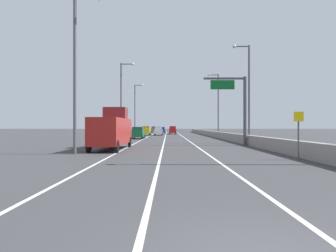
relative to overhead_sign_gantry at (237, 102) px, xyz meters
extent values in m
plane|color=#38383A|center=(-6.17, 37.43, -4.73)|extent=(320.00, 320.00, 0.00)
cube|color=silver|center=(-11.67, 28.43, -4.73)|extent=(0.16, 130.00, 0.00)
cube|color=silver|center=(-8.17, 28.43, -4.73)|extent=(0.16, 130.00, 0.00)
cube|color=silver|center=(-4.67, 28.43, -4.73)|extent=(0.16, 130.00, 0.00)
cube|color=gray|center=(1.34, 13.43, -4.18)|extent=(0.60, 120.00, 1.10)
cylinder|color=#47474C|center=(0.74, 0.02, -0.98)|extent=(0.36, 0.36, 7.50)
cube|color=#47474C|center=(-1.51, 0.02, 2.57)|extent=(4.50, 0.20, 0.20)
cube|color=#0C5923|center=(-1.73, -0.10, 1.87)|extent=(2.60, 0.10, 1.00)
cylinder|color=#4C4C51|center=(0.44, -13.34, -3.53)|extent=(0.10, 0.10, 2.40)
cube|color=yellow|center=(0.44, -13.38, -2.03)|extent=(0.60, 0.04, 0.60)
cylinder|color=#4C4C51|center=(2.23, 3.68, 1.26)|extent=(0.24, 0.24, 11.97)
cube|color=#4C4C51|center=(1.33, 3.68, 7.09)|extent=(1.80, 0.12, 0.12)
sphere|color=beige|center=(0.43, 3.68, 7.09)|extent=(0.44, 0.44, 0.44)
cylinder|color=#4C4C51|center=(1.87, 22.91, 1.26)|extent=(0.24, 0.24, 11.97)
cube|color=#4C4C51|center=(0.97, 22.91, 7.09)|extent=(1.80, 0.12, 0.12)
sphere|color=beige|center=(0.07, 22.91, 7.09)|extent=(0.44, 0.44, 0.44)
cylinder|color=#4C4C51|center=(-14.67, -9.55, 1.26)|extent=(0.24, 0.24, 11.97)
cylinder|color=#4C4C51|center=(-14.99, 13.53, 1.26)|extent=(0.24, 0.24, 11.97)
cube|color=#4C4C51|center=(-14.09, 13.53, 7.09)|extent=(1.80, 0.12, 0.12)
sphere|color=beige|center=(-13.19, 13.53, 7.09)|extent=(0.44, 0.44, 0.44)
cylinder|color=#4C4C51|center=(-15.51, 36.61, 1.26)|extent=(0.24, 0.24, 11.97)
cube|color=#4C4C51|center=(-14.61, 36.61, 7.09)|extent=(1.80, 0.12, 0.12)
sphere|color=beige|center=(-13.71, 36.61, 7.09)|extent=(0.44, 0.44, 0.44)
cube|color=#1E389E|center=(-9.47, 57.91, -3.93)|extent=(1.94, 4.80, 0.92)
cube|color=navy|center=(-9.48, 57.44, -3.17)|extent=(1.65, 2.18, 0.60)
cylinder|color=black|center=(-10.23, 59.86, -4.39)|extent=(0.24, 0.69, 0.68)
cylinder|color=black|center=(-8.59, 59.81, -4.39)|extent=(0.24, 0.69, 0.68)
cylinder|color=black|center=(-10.34, 56.01, -4.39)|extent=(0.24, 0.69, 0.68)
cylinder|color=black|center=(-8.70, 55.96, -4.39)|extent=(0.24, 0.69, 0.68)
cube|color=white|center=(-9.84, 34.59, -3.85)|extent=(1.83, 4.45, 1.07)
cube|color=#96969E|center=(-9.84, 34.15, -3.02)|extent=(1.59, 2.01, 0.60)
cylinder|color=black|center=(-10.67, 36.35, -4.39)|extent=(0.23, 0.68, 0.68)
cylinder|color=black|center=(-9.05, 36.37, -4.39)|extent=(0.23, 0.68, 0.68)
cylinder|color=black|center=(-10.63, 32.82, -4.39)|extent=(0.23, 0.68, 0.68)
cylinder|color=black|center=(-9.01, 32.84, -4.39)|extent=(0.23, 0.68, 0.68)
cube|color=red|center=(-6.42, 44.31, -3.80)|extent=(1.88, 4.80, 1.17)
cube|color=maroon|center=(-6.43, 43.83, -2.92)|extent=(1.63, 2.17, 0.60)
cylinder|color=black|center=(-7.24, 46.26, -4.39)|extent=(0.23, 0.68, 0.68)
cylinder|color=black|center=(-5.57, 46.24, -4.39)|extent=(0.23, 0.68, 0.68)
cylinder|color=black|center=(-7.28, 42.37, -4.39)|extent=(0.23, 0.68, 0.68)
cylinder|color=black|center=(-5.60, 42.36, -4.39)|extent=(0.23, 0.68, 0.68)
cube|color=slate|center=(-12.48, 67.49, -3.84)|extent=(1.78, 4.41, 1.09)
cube|color=#4D505A|center=(-12.49, 67.05, -3.00)|extent=(1.55, 1.99, 0.60)
cylinder|color=black|center=(-13.27, 69.24, -4.39)|extent=(0.22, 0.68, 0.68)
cylinder|color=black|center=(-11.68, 69.23, -4.39)|extent=(0.22, 0.68, 0.68)
cylinder|color=black|center=(-13.29, 65.75, -4.39)|extent=(0.22, 0.68, 0.68)
cylinder|color=black|center=(-11.70, 65.74, -4.39)|extent=(0.22, 0.68, 0.68)
cube|color=gold|center=(-12.61, 33.63, -3.79)|extent=(1.79, 4.04, 1.18)
cube|color=olive|center=(-12.61, 33.23, -2.90)|extent=(1.57, 1.82, 0.60)
cylinder|color=black|center=(-13.42, 35.20, -4.39)|extent=(0.22, 0.68, 0.68)
cylinder|color=black|center=(-11.80, 35.20, -4.39)|extent=(0.22, 0.68, 0.68)
cylinder|color=black|center=(-13.43, 32.07, -4.39)|extent=(0.22, 0.68, 0.68)
cylinder|color=black|center=(-11.81, 32.07, -4.39)|extent=(0.22, 0.68, 0.68)
cube|color=#196033|center=(-12.65, 16.57, -3.86)|extent=(1.90, 4.47, 1.05)
cube|color=#1C4633|center=(-12.65, 16.13, -3.04)|extent=(1.66, 2.01, 0.60)
cylinder|color=black|center=(-13.51, 18.36, -4.39)|extent=(0.22, 0.68, 0.68)
cylinder|color=black|center=(-11.78, 18.35, -4.39)|extent=(0.22, 0.68, 0.68)
cylinder|color=black|center=(-13.52, 14.80, -4.39)|extent=(0.22, 0.68, 0.68)
cylinder|color=black|center=(-11.80, 14.79, -4.39)|extent=(0.22, 0.68, 0.68)
cube|color=#A51E19|center=(-12.74, -5.24, -3.07)|extent=(2.54, 8.05, 2.31)
cube|color=maroon|center=(-12.71, -3.48, -1.37)|extent=(2.14, 1.80, 1.10)
cylinder|color=black|center=(-13.80, -1.92, -4.23)|extent=(0.24, 1.00, 1.00)
cylinder|color=black|center=(-11.56, -1.96, -4.23)|extent=(0.24, 1.00, 1.00)
cylinder|color=black|center=(-13.92, -8.52, -4.23)|extent=(0.24, 1.00, 1.00)
cylinder|color=black|center=(-11.68, -8.56, -4.23)|extent=(0.24, 1.00, 1.00)
camera|label=1|loc=(-7.65, -31.00, -2.63)|focal=30.49mm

